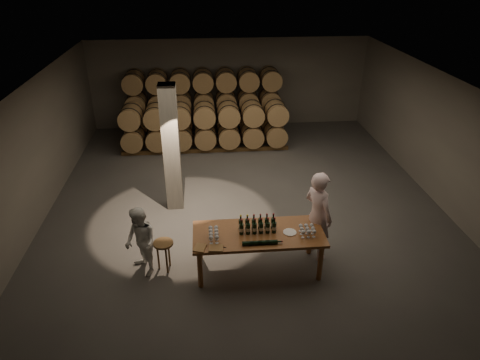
{
  "coord_description": "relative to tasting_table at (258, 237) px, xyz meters",
  "views": [
    {
      "loc": [
        -0.99,
        -9.43,
        5.79
      ],
      "look_at": [
        -0.2,
        -0.62,
        1.1
      ],
      "focal_mm": 32.0,
      "sensor_mm": 36.0,
      "label": 1
    }
  ],
  "objects": [
    {
      "name": "room",
      "position": [
        -1.8,
        2.7,
        0.8
      ],
      "size": [
        12.0,
        12.0,
        12.0
      ],
      "color": "#514F4C",
      "rests_on": "ground"
    },
    {
      "name": "tasting_table",
      "position": [
        0.0,
        0.0,
        0.0
      ],
      "size": [
        2.6,
        1.1,
        0.9
      ],
      "color": "brown",
      "rests_on": "ground"
    },
    {
      "name": "barrel_stack_back",
      "position": [
        -0.96,
        7.7,
        0.4
      ],
      "size": [
        5.48,
        0.95,
        2.31
      ],
      "color": "#543A1D",
      "rests_on": "ground"
    },
    {
      "name": "barrel_stack_front",
      "position": [
        -0.96,
        6.3,
        0.03
      ],
      "size": [
        5.48,
        0.95,
        1.57
      ],
      "color": "#543A1D",
      "rests_on": "ground"
    },
    {
      "name": "bottle_cluster",
      "position": [
        -0.02,
        0.06,
        0.23
      ],
      "size": [
        0.74,
        0.24,
        0.35
      ],
      "color": "black",
      "rests_on": "tasting_table"
    },
    {
      "name": "lying_bottles",
      "position": [
        -0.01,
        -0.38,
        0.15
      ],
      "size": [
        0.78,
        0.08,
        0.08
      ],
      "color": "black",
      "rests_on": "tasting_table"
    },
    {
      "name": "glass_cluster_left",
      "position": [
        -0.89,
        -0.1,
        0.23
      ],
      "size": [
        0.2,
        0.42,
        0.18
      ],
      "color": "silver",
      "rests_on": "tasting_table"
    },
    {
      "name": "glass_cluster_right",
      "position": [
        0.95,
        -0.13,
        0.22
      ],
      "size": [
        0.3,
        0.3,
        0.17
      ],
      "color": "silver",
      "rests_on": "tasting_table"
    },
    {
      "name": "plate",
      "position": [
        0.62,
        -0.05,
        0.11
      ],
      "size": [
        0.27,
        0.27,
        0.02
      ],
      "primitive_type": "cylinder",
      "color": "white",
      "rests_on": "tasting_table"
    },
    {
      "name": "notebook_near",
      "position": [
        -0.86,
        -0.45,
        0.12
      ],
      "size": [
        0.29,
        0.24,
        0.03
      ],
      "primitive_type": "cube",
      "rotation": [
        0.0,
        0.0,
        -0.11
      ],
      "color": "olive",
      "rests_on": "tasting_table"
    },
    {
      "name": "notebook_corner",
      "position": [
        -1.16,
        -0.4,
        0.12
      ],
      "size": [
        0.27,
        0.31,
        0.02
      ],
      "primitive_type": "cube",
      "rotation": [
        0.0,
        0.0,
        -0.3
      ],
      "color": "olive",
      "rests_on": "tasting_table"
    },
    {
      "name": "pen",
      "position": [
        -0.74,
        -0.4,
        0.11
      ],
      "size": [
        0.14,
        0.06,
        0.01
      ],
      "primitive_type": "cylinder",
      "rotation": [
        0.0,
        1.57,
        -0.34
      ],
      "color": "black",
      "rests_on": "tasting_table"
    },
    {
      "name": "stool",
      "position": [
        -1.9,
        0.16,
        -0.25
      ],
      "size": [
        0.4,
        0.4,
        0.67
      ],
      "rotation": [
        0.0,
        0.0,
        0.38
      ],
      "color": "#543A1D",
      "rests_on": "ground"
    },
    {
      "name": "person_man",
      "position": [
        1.28,
        0.37,
        0.2
      ],
      "size": [
        0.78,
        0.87,
        2.0
      ],
      "primitive_type": "imported",
      "rotation": [
        0.0,
        0.0,
        2.09
      ],
      "color": "white",
      "rests_on": "ground"
    },
    {
      "name": "person_woman",
      "position": [
        -2.33,
        0.12,
        -0.05
      ],
      "size": [
        0.86,
        0.91,
        1.49
      ],
      "primitive_type": "imported",
      "rotation": [
        0.0,
        0.0,
        -1.01
      ],
      "color": "white",
      "rests_on": "ground"
    }
  ]
}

